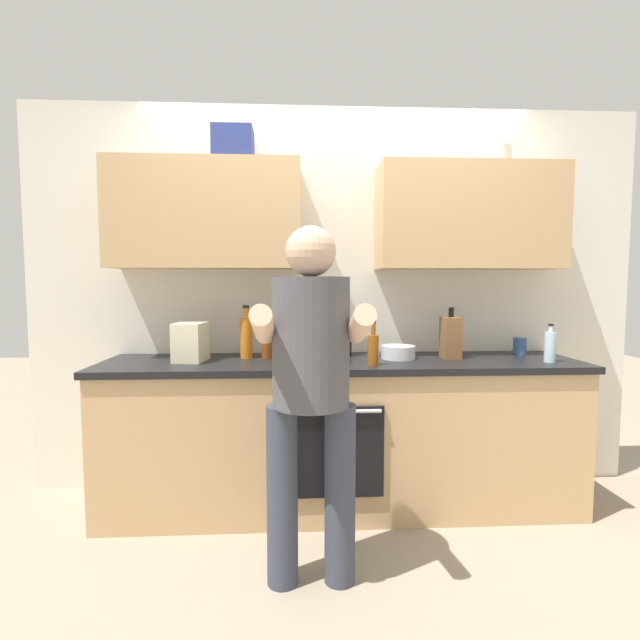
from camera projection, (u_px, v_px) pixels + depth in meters
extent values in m
plane|color=gray|center=(341.00, 505.00, 2.87)|extent=(12.00, 12.00, 0.00)
cube|color=silver|center=(337.00, 300.00, 3.13)|extent=(4.00, 0.06, 2.50)
cube|color=tan|center=(206.00, 215.00, 2.85)|extent=(1.16, 0.32, 0.65)
cube|color=tan|center=(469.00, 217.00, 2.94)|extent=(1.16, 0.32, 0.65)
cylinder|color=silver|center=(490.00, 157.00, 2.92)|extent=(0.25, 0.25, 0.10)
cube|color=navy|center=(233.00, 145.00, 2.83)|extent=(0.24, 0.20, 0.20)
cube|color=tan|center=(342.00, 437.00, 2.83)|extent=(2.80, 0.60, 0.86)
cube|color=black|center=(342.00, 363.00, 2.80)|extent=(2.84, 0.64, 0.04)
cube|color=black|center=(332.00, 452.00, 2.52)|extent=(0.56, 0.02, 0.50)
cylinder|color=silver|center=(333.00, 412.00, 2.48)|extent=(0.52, 0.02, 0.02)
cylinder|color=#383D4C|center=(282.00, 495.00, 2.09)|extent=(0.14, 0.14, 0.82)
cylinder|color=#383D4C|center=(340.00, 494.00, 2.11)|extent=(0.14, 0.14, 0.82)
cylinder|color=#4C4C51|center=(311.00, 342.00, 2.04)|extent=(0.34, 0.34, 0.57)
sphere|color=#D8AD8C|center=(311.00, 251.00, 2.01)|extent=(0.22, 0.22, 0.22)
cylinder|color=#D8AD8C|center=(263.00, 325.00, 1.91)|extent=(0.09, 0.31, 0.19)
cylinder|color=#D8AD8C|center=(360.00, 325.00, 1.93)|extent=(0.09, 0.31, 0.19)
cylinder|color=brown|center=(267.00, 340.00, 2.85)|extent=(0.07, 0.07, 0.23)
cylinder|color=brown|center=(267.00, 318.00, 2.84)|extent=(0.03, 0.03, 0.04)
cylinder|color=black|center=(267.00, 314.00, 2.84)|extent=(0.03, 0.03, 0.01)
cylinder|color=#8C4C14|center=(373.00, 350.00, 2.61)|extent=(0.06, 0.06, 0.17)
cylinder|color=#8C4C14|center=(373.00, 329.00, 2.60)|extent=(0.03, 0.03, 0.07)
cylinder|color=black|center=(373.00, 322.00, 2.60)|extent=(0.03, 0.03, 0.01)
cylinder|color=orange|center=(246.00, 338.00, 2.87)|extent=(0.07, 0.07, 0.24)
cylinder|color=orange|center=(246.00, 313.00, 2.86)|extent=(0.03, 0.03, 0.06)
cylinder|color=black|center=(246.00, 307.00, 2.85)|extent=(0.04, 0.04, 0.02)
cylinder|color=black|center=(347.00, 343.00, 2.93)|extent=(0.06, 0.06, 0.17)
cylinder|color=black|center=(347.00, 324.00, 2.92)|extent=(0.03, 0.03, 0.06)
cylinder|color=black|center=(347.00, 318.00, 2.92)|extent=(0.03, 0.03, 0.02)
cylinder|color=silver|center=(550.00, 347.00, 2.72)|extent=(0.06, 0.06, 0.18)
cylinder|color=silver|center=(551.00, 329.00, 2.71)|extent=(0.03, 0.03, 0.04)
cylinder|color=black|center=(551.00, 325.00, 2.71)|extent=(0.03, 0.03, 0.01)
cylinder|color=#33598C|center=(520.00, 346.00, 3.01)|extent=(0.08, 0.08, 0.11)
cylinder|color=slate|center=(330.00, 351.00, 2.89)|extent=(0.07, 0.07, 0.08)
cylinder|color=silver|center=(398.00, 352.00, 2.85)|extent=(0.21, 0.21, 0.08)
cube|color=brown|center=(451.00, 338.00, 2.87)|extent=(0.10, 0.14, 0.25)
cylinder|color=black|center=(450.00, 312.00, 2.84)|extent=(0.02, 0.02, 0.06)
cylinder|color=black|center=(452.00, 312.00, 2.88)|extent=(0.02, 0.02, 0.06)
cylinder|color=#9E6647|center=(328.00, 354.00, 2.70)|extent=(0.13, 0.13, 0.10)
sphere|color=#2D6B28|center=(328.00, 335.00, 2.69)|extent=(0.15, 0.15, 0.15)
cube|color=beige|center=(191.00, 342.00, 2.75)|extent=(0.19, 0.23, 0.23)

